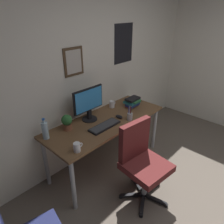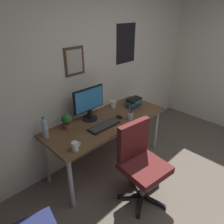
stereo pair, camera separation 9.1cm
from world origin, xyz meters
The scene contains 12 objects.
wall_back centered at (0.00, 2.15, 1.30)m, with size 4.40×0.10×2.60m.
desk centered at (-0.19, 1.74, 0.65)m, with size 1.71×0.66×0.72m.
office_chair centered at (-0.32, 1.07, 0.53)m, with size 0.57×0.57×0.95m.
monitor centered at (-0.34, 1.91, 0.96)m, with size 0.46×0.20×0.43m.
keyboard centered at (-0.33, 1.63, 0.74)m, with size 0.43×0.15×0.03m.
computer_mouse centered at (-0.03, 1.66, 0.74)m, with size 0.06×0.11×0.04m.
water_bottle centered at (-0.96, 1.94, 0.83)m, with size 0.07×0.07×0.25m.
coffee_mug_near centered at (-0.87, 1.49, 0.77)m, with size 0.11×0.07×0.10m.
coffee_mug_far centered at (0.14, 1.95, 0.77)m, with size 0.12×0.08×0.10m.
potted_plant centered at (-0.68, 1.92, 0.83)m, with size 0.13×0.13×0.19m.
pen_cup centered at (0.02, 1.52, 0.78)m, with size 0.07×0.07×0.20m.
book_stack_left centered at (0.37, 1.75, 0.79)m, with size 0.23×0.19×0.13m.
Camera 1 is at (-1.90, 0.05, 2.05)m, focal length 33.40 mm.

